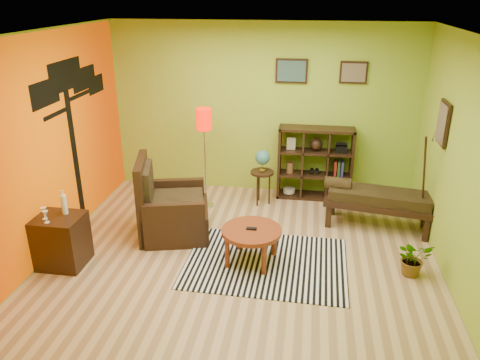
# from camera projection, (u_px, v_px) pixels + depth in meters

# --- Properties ---
(ground) EXTENTS (5.00, 5.00, 0.00)m
(ground) POSITION_uv_depth(u_px,v_px,m) (242.00, 256.00, 6.13)
(ground) COLOR tan
(ground) RESTS_ON ground
(room_shell) EXTENTS (5.04, 4.54, 2.82)m
(room_shell) POSITION_uv_depth(u_px,v_px,m) (235.00, 122.00, 5.47)
(room_shell) COLOR #95BA31
(room_shell) RESTS_ON ground
(zebra_rug) EXTENTS (2.06, 1.56, 0.01)m
(zebra_rug) POSITION_uv_depth(u_px,v_px,m) (266.00, 262.00, 5.97)
(zebra_rug) COLOR white
(zebra_rug) RESTS_ON ground
(coffee_table) EXTENTS (0.76, 0.76, 0.48)m
(coffee_table) POSITION_uv_depth(u_px,v_px,m) (251.00, 234.00, 5.85)
(coffee_table) COLOR maroon
(coffee_table) RESTS_ON ground
(armchair) EXTENTS (1.12, 1.12, 1.13)m
(armchair) POSITION_uv_depth(u_px,v_px,m) (170.00, 212.00, 6.56)
(armchair) COLOR black
(armchair) RESTS_ON ground
(side_cabinet) EXTENTS (0.56, 0.51, 0.98)m
(side_cabinet) POSITION_uv_depth(u_px,v_px,m) (62.00, 240.00, 5.83)
(side_cabinet) COLOR black
(side_cabinet) RESTS_ON ground
(floor_lamp) EXTENTS (0.24, 0.24, 1.60)m
(floor_lamp) POSITION_uv_depth(u_px,v_px,m) (204.00, 128.00, 7.03)
(floor_lamp) COLOR silver
(floor_lamp) RESTS_ON ground
(globe_table) EXTENTS (0.37, 0.37, 0.91)m
(globe_table) POSITION_uv_depth(u_px,v_px,m) (262.00, 164.00, 7.37)
(globe_table) COLOR black
(globe_table) RESTS_ON ground
(cube_shelf) EXTENTS (1.20, 0.35, 1.20)m
(cube_shelf) POSITION_uv_depth(u_px,v_px,m) (316.00, 163.00, 7.63)
(cube_shelf) COLOR black
(cube_shelf) RESTS_ON ground
(bench) EXTENTS (1.58, 0.78, 0.70)m
(bench) POSITION_uv_depth(u_px,v_px,m) (376.00, 199.00, 6.72)
(bench) COLOR black
(bench) RESTS_ON ground
(potted_plant) EXTENTS (0.53, 0.56, 0.35)m
(potted_plant) POSITION_uv_depth(u_px,v_px,m) (413.00, 262.00, 5.67)
(potted_plant) COLOR #26661E
(potted_plant) RESTS_ON ground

